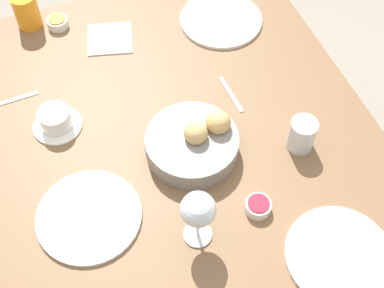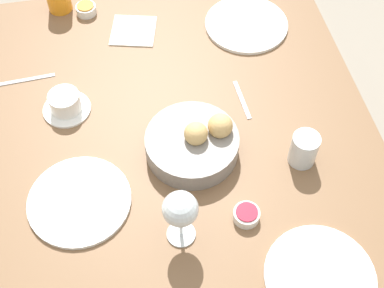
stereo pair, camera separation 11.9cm
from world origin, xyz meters
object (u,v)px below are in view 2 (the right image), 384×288
(bread_basket, at_px, (194,143))
(coffee_cup, at_px, (65,104))
(jam_bowl_berry, at_px, (246,215))
(knife_silver, at_px, (22,80))
(napkin, at_px, (133,31))
(plate_near_left, at_px, (320,277))
(plate_far_center, at_px, (79,201))
(wine_glass, at_px, (180,210))
(plate_near_right, at_px, (246,24))
(water_tumbler, at_px, (304,149))
(jam_bowl_honey, at_px, (86,9))
(spoon_coffee, at_px, (242,100))

(bread_basket, xyz_separation_m, coffee_cup, (0.19, 0.30, -0.01))
(jam_bowl_berry, bearing_deg, knife_silver, 43.59)
(napkin, bearing_deg, plate_near_left, -160.52)
(plate_far_center, xyz_separation_m, wine_glass, (-0.12, -0.21, 0.11))
(plate_near_right, relative_size, knife_silver, 1.38)
(water_tumbler, relative_size, jam_bowl_honey, 1.44)
(plate_near_right, height_order, jam_bowl_honey, jam_bowl_honey)
(water_tumbler, xyz_separation_m, spoon_coffee, (0.21, 0.09, -0.04))
(jam_bowl_honey, bearing_deg, wine_glass, -169.10)
(plate_near_right, relative_size, spoon_coffee, 1.84)
(plate_near_right, height_order, knife_silver, plate_near_right)
(plate_far_center, xyz_separation_m, jam_bowl_berry, (-0.11, -0.36, 0.01))
(plate_far_center, bearing_deg, water_tumbler, -88.25)
(jam_bowl_berry, bearing_deg, coffee_cup, 43.98)
(wine_glass, bearing_deg, plate_near_left, -119.75)
(wine_glass, height_order, coffee_cup, wine_glass)
(wine_glass, xyz_separation_m, spoon_coffee, (0.35, -0.22, -0.11))
(plate_near_left, xyz_separation_m, knife_silver, (0.68, 0.60, -0.00))
(coffee_cup, distance_m, knife_silver, 0.17)
(jam_bowl_berry, xyz_separation_m, jam_bowl_honey, (0.75, 0.30, 0.00))
(plate_near_left, relative_size, jam_bowl_honey, 3.92)
(water_tumbler, height_order, wine_glass, wine_glass)
(coffee_cup, bearing_deg, plate_near_right, -67.69)
(plate_near_right, distance_m, wine_glass, 0.70)
(plate_far_center, distance_m, water_tumbler, 0.53)
(jam_bowl_berry, bearing_deg, spoon_coffee, -12.59)
(knife_silver, bearing_deg, spoon_coffee, -107.51)
(wine_glass, bearing_deg, napkin, 1.78)
(bread_basket, bearing_deg, knife_silver, 52.74)
(jam_bowl_berry, bearing_deg, napkin, 14.77)
(bread_basket, relative_size, water_tumbler, 2.61)
(water_tumbler, height_order, jam_bowl_berry, water_tumbler)
(plate_near_left, xyz_separation_m, jam_bowl_berry, (0.17, 0.12, 0.01))
(plate_near_right, bearing_deg, plate_far_center, 133.70)
(knife_silver, bearing_deg, water_tumbler, -120.38)
(water_tumbler, xyz_separation_m, wine_glass, (-0.14, 0.32, 0.07))
(wine_glass, relative_size, spoon_coffee, 1.19)
(plate_near_left, xyz_separation_m, wine_glass, (0.15, 0.27, 0.11))
(plate_far_center, bearing_deg, plate_near_right, -46.30)
(coffee_cup, distance_m, spoon_coffee, 0.45)
(plate_near_left, height_order, jam_bowl_berry, jam_bowl_berry)
(water_tumbler, distance_m, jam_bowl_honey, 0.78)
(bread_basket, bearing_deg, wine_glass, 161.71)
(coffee_cup, bearing_deg, napkin, -38.60)
(jam_bowl_honey, distance_m, spoon_coffee, 0.56)
(water_tumbler, xyz_separation_m, knife_silver, (0.39, 0.66, -0.04))
(plate_far_center, bearing_deg, spoon_coffee, -62.93)
(jam_bowl_honey, bearing_deg, jam_bowl_berry, -158.42)
(coffee_cup, bearing_deg, plate_far_center, -177.46)
(water_tumbler, relative_size, wine_glass, 0.55)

